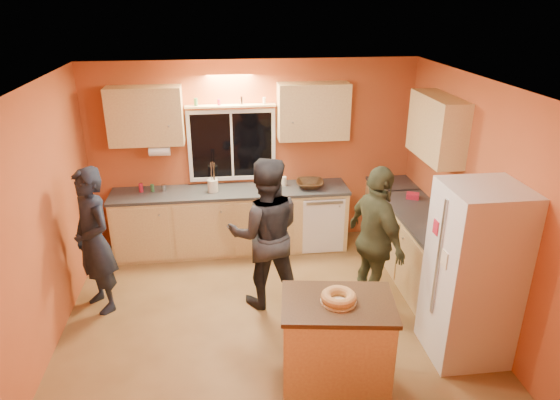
{
  "coord_description": "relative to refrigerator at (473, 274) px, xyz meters",
  "views": [
    {
      "loc": [
        -0.46,
        -4.68,
        3.4
      ],
      "look_at": [
        0.17,
        0.4,
        1.26
      ],
      "focal_mm": 32.0,
      "sensor_mm": 36.0,
      "label": 1
    }
  ],
  "objects": [
    {
      "name": "ground",
      "position": [
        -1.89,
        0.8,
        -0.9
      ],
      "size": [
        4.5,
        4.5,
        0.0
      ],
      "primitive_type": "plane",
      "color": "brown",
      "rests_on": "ground"
    },
    {
      "name": "room_shell",
      "position": [
        -1.77,
        1.21,
        0.72
      ],
      "size": [
        4.54,
        4.04,
        2.61
      ],
      "color": "#C35E32",
      "rests_on": "ground"
    },
    {
      "name": "back_counter",
      "position": [
        -1.88,
        2.5,
        -0.45
      ],
      "size": [
        4.23,
        0.62,
        0.9
      ],
      "color": "tan",
      "rests_on": "ground"
    },
    {
      "name": "right_counter",
      "position": [
        0.06,
        1.3,
        -0.45
      ],
      "size": [
        0.62,
        1.84,
        0.9
      ],
      "color": "tan",
      "rests_on": "ground"
    },
    {
      "name": "refrigerator",
      "position": [
        0.0,
        0.0,
        0.0
      ],
      "size": [
        0.72,
        0.7,
        1.8
      ],
      "primitive_type": "cube",
      "color": "silver",
      "rests_on": "ground"
    },
    {
      "name": "island",
      "position": [
        -1.4,
        -0.35,
        -0.42
      ],
      "size": [
        1.06,
        0.8,
        0.94
      ],
      "rotation": [
        0.0,
        0.0,
        -0.15
      ],
      "color": "tan",
      "rests_on": "ground"
    },
    {
      "name": "bundt_pastry",
      "position": [
        -1.4,
        -0.35,
        0.09
      ],
      "size": [
        0.31,
        0.31,
        0.09
      ],
      "primitive_type": "torus",
      "color": "tan",
      "rests_on": "island"
    },
    {
      "name": "person_left",
      "position": [
        -3.79,
        1.26,
        -0.05
      ],
      "size": [
        0.7,
        0.74,
        1.7
      ],
      "primitive_type": "imported",
      "rotation": [
        0.0,
        0.0,
        -0.91
      ],
      "color": "black",
      "rests_on": "ground"
    },
    {
      "name": "person_center",
      "position": [
        -1.89,
        1.14,
        -0.01
      ],
      "size": [
        0.88,
        0.69,
        1.78
      ],
      "primitive_type": "imported",
      "rotation": [
        0.0,
        0.0,
        3.13
      ],
      "color": "black",
      "rests_on": "ground"
    },
    {
      "name": "person_right",
      "position": [
        -0.68,
        0.88,
        -0.04
      ],
      "size": [
        0.66,
        1.08,
        1.72
      ],
      "primitive_type": "imported",
      "rotation": [
        0.0,
        0.0,
        1.83
      ],
      "color": "#353C26",
      "rests_on": "ground"
    },
    {
      "name": "mixing_bowl",
      "position": [
        -1.14,
        2.47,
        0.05
      ],
      "size": [
        0.43,
        0.43,
        0.09
      ],
      "primitive_type": "imported",
      "rotation": [
        0.0,
        0.0,
        -0.12
      ],
      "color": "black",
      "rests_on": "back_counter"
    },
    {
      "name": "utensil_crock",
      "position": [
        -2.47,
        2.47,
        0.09
      ],
      "size": [
        0.14,
        0.14,
        0.17
      ],
      "primitive_type": "cylinder",
      "color": "beige",
      "rests_on": "back_counter"
    },
    {
      "name": "potted_plant",
      "position": [
        0.04,
        0.63,
        0.16
      ],
      "size": [
        0.36,
        0.34,
        0.33
      ],
      "primitive_type": "imported",
      "rotation": [
        0.0,
        0.0,
        0.32
      ],
      "color": "gray",
      "rests_on": "right_counter"
    },
    {
      "name": "red_box",
      "position": [
        0.12,
        1.91,
        0.04
      ],
      "size": [
        0.2,
        0.17,
        0.07
      ],
      "primitive_type": "cube",
      "rotation": [
        0.0,
        0.0,
        -0.42
      ],
      "color": "#B61C33",
      "rests_on": "right_counter"
    }
  ]
}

